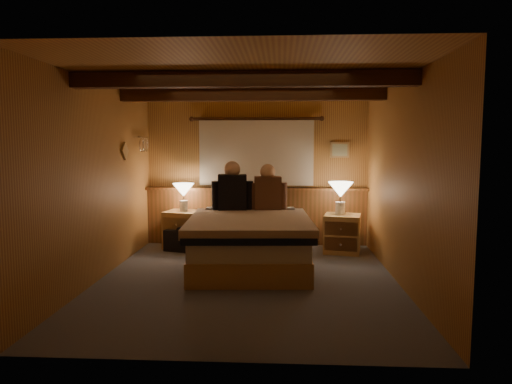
# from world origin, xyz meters

# --- Properties ---
(floor) EXTENTS (4.20, 4.20, 0.00)m
(floor) POSITION_xyz_m (0.00, 0.00, 0.00)
(floor) COLOR #494D56
(floor) RESTS_ON ground
(ceiling) EXTENTS (4.20, 4.20, 0.00)m
(ceiling) POSITION_xyz_m (0.00, 0.00, 2.40)
(ceiling) COLOR tan
(ceiling) RESTS_ON wall_back
(wall_back) EXTENTS (3.60, 0.00, 3.60)m
(wall_back) POSITION_xyz_m (0.00, 2.10, 1.20)
(wall_back) COLOR #B68741
(wall_back) RESTS_ON floor
(wall_left) EXTENTS (0.00, 4.20, 4.20)m
(wall_left) POSITION_xyz_m (-1.80, 0.00, 1.20)
(wall_left) COLOR #B68741
(wall_left) RESTS_ON floor
(wall_right) EXTENTS (0.00, 4.20, 4.20)m
(wall_right) POSITION_xyz_m (1.80, 0.00, 1.20)
(wall_right) COLOR #B68741
(wall_right) RESTS_ON floor
(wall_front) EXTENTS (3.60, 0.00, 3.60)m
(wall_front) POSITION_xyz_m (0.00, -2.10, 1.20)
(wall_front) COLOR #B68741
(wall_front) RESTS_ON floor
(wainscot) EXTENTS (3.60, 0.23, 0.94)m
(wainscot) POSITION_xyz_m (0.00, 2.04, 0.49)
(wainscot) COLOR brown
(wainscot) RESTS_ON wall_back
(curtain_window) EXTENTS (2.18, 0.09, 1.11)m
(curtain_window) POSITION_xyz_m (0.00, 2.03, 1.52)
(curtain_window) COLOR #422710
(curtain_window) RESTS_ON wall_back
(ceiling_beams) EXTENTS (3.60, 1.65, 0.16)m
(ceiling_beams) POSITION_xyz_m (0.00, 0.15, 2.31)
(ceiling_beams) COLOR #422710
(ceiling_beams) RESTS_ON ceiling
(coat_rail) EXTENTS (0.05, 0.55, 0.24)m
(coat_rail) POSITION_xyz_m (-1.72, 1.58, 1.67)
(coat_rail) COLOR white
(coat_rail) RESTS_ON wall_left
(framed_print) EXTENTS (0.30, 0.04, 0.25)m
(framed_print) POSITION_xyz_m (1.35, 2.08, 1.55)
(framed_print) COLOR tan
(framed_print) RESTS_ON wall_back
(bed) EXTENTS (1.67, 2.10, 0.69)m
(bed) POSITION_xyz_m (-0.01, 0.58, 0.36)
(bed) COLOR tan
(bed) RESTS_ON floor
(nightstand_left) EXTENTS (0.62, 0.58, 0.59)m
(nightstand_left) POSITION_xyz_m (-1.15, 1.71, 0.29)
(nightstand_left) COLOR tan
(nightstand_left) RESTS_ON floor
(nightstand_right) EXTENTS (0.61, 0.57, 0.58)m
(nightstand_right) POSITION_xyz_m (1.34, 1.50, 0.29)
(nightstand_right) COLOR tan
(nightstand_right) RESTS_ON floor
(lamp_left) EXTENTS (0.34, 0.34, 0.44)m
(lamp_left) POSITION_xyz_m (-1.14, 1.71, 0.89)
(lamp_left) COLOR white
(lamp_left) RESTS_ON nightstand_left
(lamp_right) EXTENTS (0.38, 0.38, 0.49)m
(lamp_right) POSITION_xyz_m (1.31, 1.54, 0.93)
(lamp_right) COLOR white
(lamp_right) RESTS_ON nightstand_right
(person_left) EXTENTS (0.61, 0.28, 0.74)m
(person_left) POSITION_xyz_m (-0.31, 1.23, 0.98)
(person_left) COLOR black
(person_left) RESTS_ON bed
(person_right) EXTENTS (0.57, 0.26, 0.70)m
(person_right) POSITION_xyz_m (0.21, 1.29, 0.96)
(person_right) COLOR #523121
(person_right) RESTS_ON bed
(duffel_bag) EXTENTS (0.61, 0.46, 0.39)m
(duffel_bag) POSITION_xyz_m (-1.09, 1.49, 0.17)
(duffel_bag) COLOR black
(duffel_bag) RESTS_ON floor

